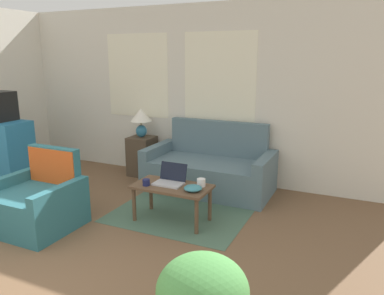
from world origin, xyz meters
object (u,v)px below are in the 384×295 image
at_px(laptop, 170,179).
at_px(cup_yellow, 201,183).
at_px(coffee_table, 172,190).
at_px(couch, 210,170).
at_px(table_lamp, 141,118).
at_px(snack_bowl, 193,188).
at_px(cup_navy, 146,182).
at_px(armchair, 38,204).

bearing_deg(laptop, cup_yellow, 9.39).
xyz_separation_m(coffee_table, laptop, (-0.05, 0.06, 0.11)).
bearing_deg(couch, table_lamp, 172.67).
bearing_deg(snack_bowl, cup_yellow, 82.52).
bearing_deg(laptop, snack_bowl, -18.34).
height_order(table_lamp, coffee_table, table_lamp).
height_order(laptop, cup_yellow, laptop).
height_order(table_lamp, cup_navy, table_lamp).
distance_m(table_lamp, laptop, 1.81).
relative_size(cup_yellow, snack_bowl, 0.49).
height_order(coffee_table, snack_bowl, snack_bowl).
relative_size(couch, coffee_table, 1.98).
distance_m(table_lamp, snack_bowl, 2.12).
height_order(couch, cup_yellow, couch).
relative_size(armchair, table_lamp, 1.98).
distance_m(armchair, snack_bowl, 1.73).
height_order(armchair, table_lamp, table_lamp).
height_order(coffee_table, laptop, laptop).
relative_size(cup_navy, snack_bowl, 0.42).
bearing_deg(table_lamp, cup_yellow, -38.21).
bearing_deg(snack_bowl, cup_navy, -173.42).
height_order(laptop, snack_bowl, laptop).
height_order(armchair, snack_bowl, armchair).
bearing_deg(cup_yellow, table_lamp, 141.79).
height_order(table_lamp, laptop, table_lamp).
xyz_separation_m(armchair, cup_navy, (1.03, 0.62, 0.21)).
bearing_deg(cup_yellow, laptop, -170.61).
bearing_deg(table_lamp, armchair, -91.38).
bearing_deg(laptop, armchair, -147.39).
relative_size(armchair, cup_yellow, 9.17).
bearing_deg(cup_navy, couch, 78.83).
xyz_separation_m(armchair, table_lamp, (0.05, 2.08, 0.65)).
bearing_deg(table_lamp, coffee_table, -47.18).
bearing_deg(couch, coffee_table, -89.75).
xyz_separation_m(couch, table_lamp, (-1.24, 0.16, 0.64)).
xyz_separation_m(laptop, cup_navy, (-0.21, -0.18, -0.01)).
xyz_separation_m(couch, cup_navy, (-0.26, -1.30, 0.19)).
bearing_deg(cup_yellow, coffee_table, -159.87).
xyz_separation_m(laptop, cup_yellow, (0.36, 0.06, -0.01)).
bearing_deg(armchair, laptop, 32.61).
xyz_separation_m(armchair, snack_bowl, (1.58, 0.68, 0.20)).
bearing_deg(coffee_table, cup_yellow, 20.13).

